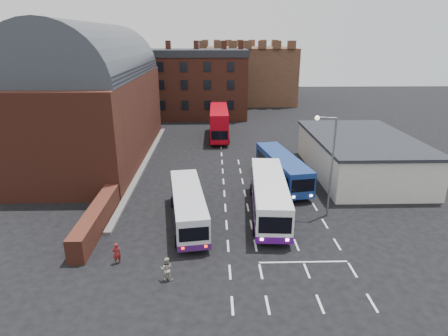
{
  "coord_description": "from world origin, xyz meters",
  "views": [
    {
      "loc": [
        -0.95,
        -24.51,
        14.36
      ],
      "look_at": [
        0.0,
        10.0,
        2.2
      ],
      "focal_mm": 30.0,
      "sensor_mm": 36.0,
      "label": 1
    }
  ],
  "objects_px": {
    "bus_white_outbound": "(188,204)",
    "pedestrian_red": "(117,253)",
    "bus_white_inbound": "(269,194)",
    "bus_red_double": "(219,122)",
    "pedestrian_beige": "(167,269)",
    "bus_blue": "(282,167)",
    "street_lamp": "(329,158)"
  },
  "relations": [
    {
      "from": "bus_blue",
      "to": "bus_red_double",
      "type": "xyz_separation_m",
      "value": [
        -6.19,
        18.47,
        0.63
      ]
    },
    {
      "from": "bus_blue",
      "to": "street_lamp",
      "type": "xyz_separation_m",
      "value": [
        2.31,
        -7.4,
        3.4
      ]
    },
    {
      "from": "bus_white_inbound",
      "to": "bus_red_double",
      "type": "distance_m",
      "value": 25.87
    },
    {
      "from": "bus_white_inbound",
      "to": "bus_blue",
      "type": "distance_m",
      "value": 7.49
    },
    {
      "from": "bus_white_outbound",
      "to": "pedestrian_beige",
      "type": "height_order",
      "value": "bus_white_outbound"
    },
    {
      "from": "bus_white_outbound",
      "to": "pedestrian_red",
      "type": "xyz_separation_m",
      "value": [
        -4.42,
        -5.64,
        -0.89
      ]
    },
    {
      "from": "bus_white_inbound",
      "to": "bus_red_double",
      "type": "relative_size",
      "value": 1.05
    },
    {
      "from": "bus_blue",
      "to": "pedestrian_beige",
      "type": "relative_size",
      "value": 7.04
    },
    {
      "from": "bus_blue",
      "to": "bus_white_inbound",
      "type": "bearing_deg",
      "value": 61.75
    },
    {
      "from": "street_lamp",
      "to": "bus_white_inbound",
      "type": "bearing_deg",
      "value": 176.43
    },
    {
      "from": "bus_white_inbound",
      "to": "bus_red_double",
      "type": "bearing_deg",
      "value": -77.41
    },
    {
      "from": "bus_white_outbound",
      "to": "bus_blue",
      "type": "xyz_separation_m",
      "value": [
        9.08,
        8.52,
        0.09
      ]
    },
    {
      "from": "bus_blue",
      "to": "bus_red_double",
      "type": "bearing_deg",
      "value": -81.39
    },
    {
      "from": "bus_blue",
      "to": "pedestrian_red",
      "type": "relative_size",
      "value": 7.33
    },
    {
      "from": "bus_red_double",
      "to": "pedestrian_beige",
      "type": "bearing_deg",
      "value": 83.97
    },
    {
      "from": "bus_red_double",
      "to": "pedestrian_red",
      "type": "relative_size",
      "value": 7.38
    },
    {
      "from": "pedestrian_beige",
      "to": "bus_white_inbound",
      "type": "bearing_deg",
      "value": -125.4
    },
    {
      "from": "bus_white_inbound",
      "to": "pedestrian_beige",
      "type": "relative_size",
      "value": 7.48
    },
    {
      "from": "bus_white_inbound",
      "to": "pedestrian_beige",
      "type": "height_order",
      "value": "bus_white_inbound"
    },
    {
      "from": "street_lamp",
      "to": "pedestrian_red",
      "type": "relative_size",
      "value": 5.65
    },
    {
      "from": "bus_white_inbound",
      "to": "street_lamp",
      "type": "relative_size",
      "value": 1.38
    },
    {
      "from": "bus_white_outbound",
      "to": "pedestrian_beige",
      "type": "relative_size",
      "value": 6.65
    },
    {
      "from": "bus_white_inbound",
      "to": "bus_red_double",
      "type": "xyz_separation_m",
      "value": [
        -3.84,
        25.57,
        0.5
      ]
    },
    {
      "from": "bus_red_double",
      "to": "pedestrian_beige",
      "type": "relative_size",
      "value": 7.1
    },
    {
      "from": "bus_white_outbound",
      "to": "bus_red_double",
      "type": "bearing_deg",
      "value": 75.78
    },
    {
      "from": "bus_white_outbound",
      "to": "pedestrian_beige",
      "type": "distance_m",
      "value": 7.63
    },
    {
      "from": "bus_blue",
      "to": "street_lamp",
      "type": "height_order",
      "value": "street_lamp"
    },
    {
      "from": "bus_white_inbound",
      "to": "bus_blue",
      "type": "xyz_separation_m",
      "value": [
        2.35,
        7.11,
        -0.13
      ]
    },
    {
      "from": "bus_white_inbound",
      "to": "pedestrian_beige",
      "type": "bearing_deg",
      "value": 53.7
    },
    {
      "from": "bus_blue",
      "to": "pedestrian_red",
      "type": "bearing_deg",
      "value": 36.45
    },
    {
      "from": "bus_red_double",
      "to": "bus_white_outbound",
      "type": "bearing_deg",
      "value": 84.08
    },
    {
      "from": "bus_white_outbound",
      "to": "pedestrian_red",
      "type": "distance_m",
      "value": 7.22
    }
  ]
}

